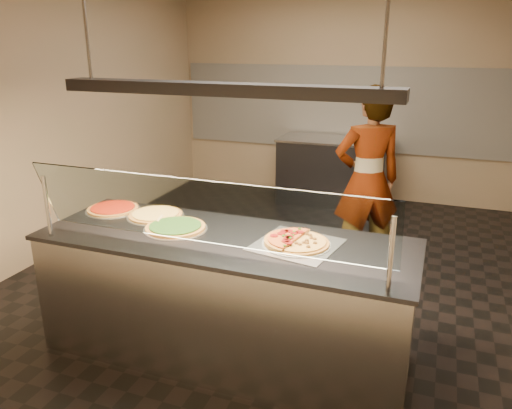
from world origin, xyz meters
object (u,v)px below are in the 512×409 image
at_px(sneeze_guard, 201,213).
at_px(pizza_spinach, 176,227).
at_px(serving_counter, 226,296).
at_px(prep_table, 333,171).
at_px(half_pizza_sausage, 312,243).
at_px(heat_lamp_housing, 221,89).
at_px(perforated_tray, 296,244).
at_px(pizza_cheese, 156,214).
at_px(worker, 367,181).
at_px(pizza_tomato, 113,208).
at_px(half_pizza_pepperoni, 282,238).
at_px(pizza_spatula, 163,221).

height_order(sneeze_guard, pizza_spinach, sneeze_guard).
distance_m(serving_counter, prep_table, 3.89).
bearing_deg(half_pizza_sausage, heat_lamp_housing, -175.14).
distance_m(serving_counter, perforated_tray, 0.70).
bearing_deg(pizza_cheese, sneeze_guard, -39.39).
height_order(perforated_tray, pizza_spinach, pizza_spinach).
xyz_separation_m(serving_counter, perforated_tray, (0.51, 0.05, 0.47)).
bearing_deg(prep_table, heat_lamp_housing, -89.36).
height_order(serving_counter, worker, worker).
xyz_separation_m(serving_counter, pizza_spinach, (-0.40, 0.03, 0.48)).
distance_m(sneeze_guard, pizza_tomato, 1.26).
xyz_separation_m(half_pizza_sausage, pizza_spinach, (-1.02, -0.02, -0.01)).
distance_m(pizza_cheese, pizza_tomato, 0.40).
bearing_deg(half_pizza_sausage, sneeze_guard, -147.29).
bearing_deg(sneeze_guard, heat_lamp_housing, 90.00).
height_order(half_pizza_pepperoni, pizza_spinach, half_pizza_pepperoni).
height_order(sneeze_guard, perforated_tray, sneeze_guard).
bearing_deg(serving_counter, sneeze_guard, -90.00).
height_order(serving_counter, heat_lamp_housing, heat_lamp_housing).
bearing_deg(perforated_tray, sneeze_guard, -142.44).
relative_size(pizza_tomato, heat_lamp_housing, 0.19).
height_order(worker, heat_lamp_housing, heat_lamp_housing).
bearing_deg(worker, heat_lamp_housing, 39.91).
xyz_separation_m(perforated_tray, pizza_spinach, (-0.91, -0.02, 0.01)).
bearing_deg(perforated_tray, serving_counter, -174.46).
bearing_deg(prep_table, serving_counter, -89.36).
distance_m(sneeze_guard, pizza_spatula, 0.73).
bearing_deg(sneeze_guard, worker, 72.05).
xyz_separation_m(sneeze_guard, half_pizza_pepperoni, (0.41, 0.39, -0.26)).
bearing_deg(pizza_tomato, pizza_spatula, -15.22).
distance_m(serving_counter, half_pizza_sausage, 0.79).
height_order(half_pizza_pepperoni, half_pizza_sausage, half_pizza_pepperoni).
distance_m(perforated_tray, pizza_spinach, 0.91).
xyz_separation_m(worker, heat_lamp_housing, (-0.71, -1.86, 1.02)).
bearing_deg(prep_table, pizza_spinach, -95.31).
bearing_deg(worker, prep_table, -98.64).
distance_m(pizza_spatula, heat_lamp_housing, 1.13).
height_order(pizza_tomato, pizza_spatula, pizza_spatula).
bearing_deg(serving_counter, half_pizza_pepperoni, 7.06).
distance_m(worker, heat_lamp_housing, 2.24).
height_order(pizza_tomato, worker, worker).
bearing_deg(pizza_cheese, half_pizza_pepperoni, -8.93).
xyz_separation_m(half_pizza_pepperoni, pizza_spinach, (-0.81, -0.02, -0.02)).
xyz_separation_m(pizza_tomato, prep_table, (1.05, 3.66, -0.48)).
relative_size(prep_table, worker, 0.83).
bearing_deg(pizza_cheese, perforated_tray, -8.20).
bearing_deg(sneeze_guard, prep_table, 90.59).
relative_size(perforated_tray, prep_table, 0.40).
bearing_deg(prep_table, pizza_tomato, -106.00).
relative_size(half_pizza_sausage, heat_lamp_housing, 0.20).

